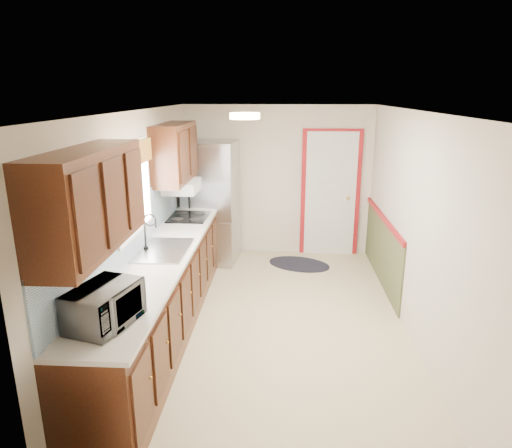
# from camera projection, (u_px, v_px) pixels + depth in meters

# --- Properties ---
(room_shell) EXTENTS (3.20, 5.20, 2.52)m
(room_shell) POSITION_uv_depth(u_px,v_px,m) (274.00, 224.00, 4.97)
(room_shell) COLOR #C9BA8E
(room_shell) RESTS_ON ground
(kitchen_run) EXTENTS (0.63, 4.00, 2.20)m
(kitchen_run) POSITION_uv_depth(u_px,v_px,m) (158.00, 265.00, 4.87)
(kitchen_run) COLOR #38190C
(kitchen_run) RESTS_ON ground
(back_wall_trim) EXTENTS (1.12, 2.30, 2.08)m
(back_wall_trim) POSITION_uv_depth(u_px,v_px,m) (341.00, 205.00, 7.11)
(back_wall_trim) COLOR maroon
(back_wall_trim) RESTS_ON ground
(ceiling_fixture) EXTENTS (0.30, 0.30, 0.06)m
(ceiling_fixture) POSITION_uv_depth(u_px,v_px,m) (245.00, 116.00, 4.47)
(ceiling_fixture) COLOR #FFD88C
(ceiling_fixture) RESTS_ON room_shell
(microwave) EXTENTS (0.43, 0.60, 0.37)m
(microwave) POSITION_uv_depth(u_px,v_px,m) (104.00, 302.00, 3.31)
(microwave) COLOR white
(microwave) RESTS_ON kitchen_run
(refrigerator) EXTENTS (0.83, 0.81, 1.88)m
(refrigerator) POSITION_uv_depth(u_px,v_px,m) (211.00, 202.00, 7.06)
(refrigerator) COLOR #B7B7BC
(refrigerator) RESTS_ON ground
(rug) EXTENTS (1.12, 0.92, 0.01)m
(rug) POSITION_uv_depth(u_px,v_px,m) (299.00, 264.00, 7.10)
(rug) COLOR black
(rug) RESTS_ON ground
(cooktop) EXTENTS (0.51, 0.61, 0.02)m
(cooktop) POSITION_uv_depth(u_px,v_px,m) (189.00, 217.00, 6.20)
(cooktop) COLOR black
(cooktop) RESTS_ON kitchen_run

